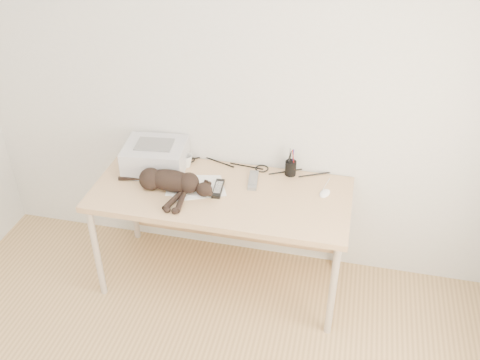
% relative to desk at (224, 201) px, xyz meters
% --- Properties ---
extents(wall_back, '(3.50, 0.00, 3.50)m').
position_rel_desk_xyz_m(wall_back, '(0.00, 0.27, 0.69)').
color(wall_back, silver).
rests_on(wall_back, floor).
extents(desk, '(1.60, 0.70, 0.74)m').
position_rel_desk_xyz_m(desk, '(0.00, 0.00, 0.00)').
color(desk, tan).
rests_on(desk, floor).
extents(printer, '(0.42, 0.37, 0.19)m').
position_rel_desk_xyz_m(printer, '(-0.48, 0.08, 0.22)').
color(printer, silver).
rests_on(printer, desk).
extents(papers, '(0.41, 0.35, 0.01)m').
position_rel_desk_xyz_m(papers, '(-0.17, -0.07, 0.14)').
color(papers, white).
rests_on(papers, desk).
extents(cat, '(0.64, 0.30, 0.15)m').
position_rel_desk_xyz_m(cat, '(-0.32, -0.14, 0.20)').
color(cat, black).
rests_on(cat, desk).
extents(mug, '(0.12, 0.12, 0.08)m').
position_rel_desk_xyz_m(mug, '(-0.30, 0.15, 0.18)').
color(mug, white).
rests_on(mug, desk).
extents(pen_cup, '(0.07, 0.07, 0.18)m').
position_rel_desk_xyz_m(pen_cup, '(0.39, 0.20, 0.18)').
color(pen_cup, black).
rests_on(pen_cup, desk).
extents(remote_grey, '(0.08, 0.21, 0.02)m').
position_rel_desk_xyz_m(remote_grey, '(0.17, 0.07, 0.14)').
color(remote_grey, slate).
rests_on(remote_grey, desk).
extents(remote_black, '(0.07, 0.20, 0.02)m').
position_rel_desk_xyz_m(remote_black, '(-0.02, -0.07, 0.14)').
color(remote_black, black).
rests_on(remote_black, desk).
extents(mouse, '(0.09, 0.11, 0.03)m').
position_rel_desk_xyz_m(mouse, '(0.63, 0.03, 0.15)').
color(mouse, white).
rests_on(mouse, desk).
extents(cable_tangle, '(1.36, 0.09, 0.01)m').
position_rel_desk_xyz_m(cable_tangle, '(0.00, 0.22, 0.14)').
color(cable_tangle, black).
rests_on(cable_tangle, desk).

